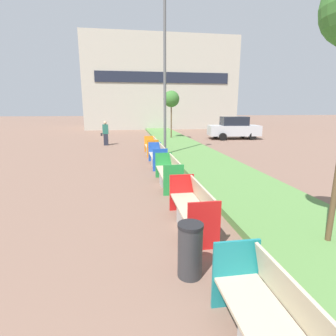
% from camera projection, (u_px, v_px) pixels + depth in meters
% --- Properties ---
extents(planter_grass_strip, '(2.80, 120.00, 0.18)m').
position_uv_depth(planter_grass_strip, '(214.00, 168.00, 11.11)').
color(planter_grass_strip, '#568442').
rests_on(planter_grass_strip, ground).
extents(building_backdrop, '(18.49, 8.42, 10.90)m').
position_uv_depth(building_backdrop, '(159.00, 85.00, 34.40)').
color(building_backdrop, '#B2AD9E').
rests_on(building_backdrop, ground).
extents(bench_red_frame, '(0.65, 2.01, 0.94)m').
position_uv_depth(bench_red_frame, '(192.00, 211.00, 5.74)').
color(bench_red_frame, '#9E9B96').
rests_on(bench_red_frame, ground).
extents(bench_green_frame, '(0.65, 2.17, 0.94)m').
position_uv_depth(bench_green_frame, '(169.00, 175.00, 8.84)').
color(bench_green_frame, '#9E9B96').
rests_on(bench_green_frame, ground).
extents(bench_blue_frame, '(0.65, 2.16, 0.94)m').
position_uv_depth(bench_blue_frame, '(158.00, 158.00, 11.86)').
color(bench_blue_frame, '#9E9B96').
rests_on(bench_blue_frame, ground).
extents(bench_orange_frame, '(0.65, 1.99, 0.94)m').
position_uv_depth(bench_orange_frame, '(152.00, 148.00, 14.71)').
color(bench_orange_frame, '#9E9B96').
rests_on(bench_orange_frame, ground).
extents(litter_bin, '(0.40, 0.40, 0.87)m').
position_uv_depth(litter_bin, '(190.00, 250.00, 4.02)').
color(litter_bin, '#2D2D30').
rests_on(litter_bin, ground).
extents(street_lamp_post, '(0.24, 0.44, 8.85)m').
position_uv_depth(street_lamp_post, '(165.00, 61.00, 12.90)').
color(street_lamp_post, '#56595B').
rests_on(street_lamp_post, ground).
extents(sapling_tree_far, '(1.30, 1.30, 3.91)m').
position_uv_depth(sapling_tree_far, '(171.00, 99.00, 20.91)').
color(sapling_tree_far, brown).
rests_on(sapling_tree_far, ground).
extents(pedestrian_walking, '(0.53, 0.24, 1.67)m').
position_uv_depth(pedestrian_walking, '(105.00, 133.00, 18.22)').
color(pedestrian_walking, '#232633').
rests_on(pedestrian_walking, ground).
extents(parked_car_distant, '(4.36, 2.18, 1.86)m').
position_uv_depth(parked_car_distant, '(234.00, 128.00, 21.93)').
color(parked_car_distant, '#B7BABF').
rests_on(parked_car_distant, ground).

